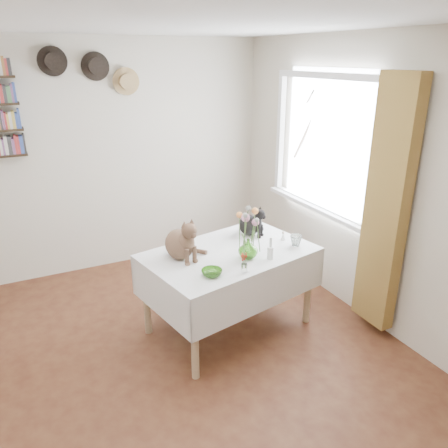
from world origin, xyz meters
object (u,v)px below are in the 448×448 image
tabby_cat (179,237)px  black_cat (249,220)px  dining_table (229,271)px  flower_vase (248,249)px

tabby_cat → black_cat: 0.78m
tabby_cat → black_cat: size_ratio=1.29×
dining_table → flower_vase: size_ratio=9.22×
dining_table → tabby_cat: bearing=168.9°
dining_table → black_cat: size_ratio=5.37×
dining_table → black_cat: bearing=37.8°
flower_vase → black_cat: bearing=59.7°
tabby_cat → black_cat: tabby_cat is taller
dining_table → black_cat: 0.54m
dining_table → tabby_cat: 0.56m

